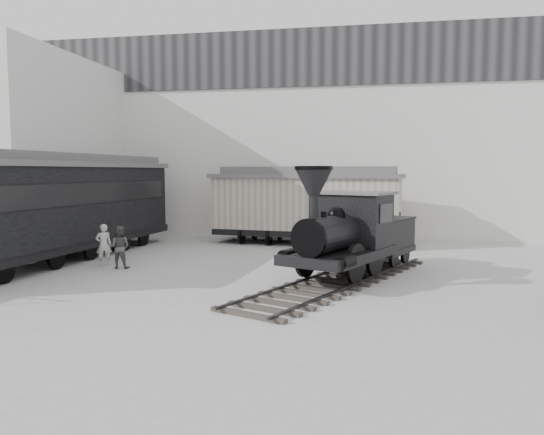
% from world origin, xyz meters
% --- Properties ---
extents(ground, '(90.00, 90.00, 0.00)m').
position_xyz_m(ground, '(0.00, 0.00, 0.00)').
color(ground, '#9E9E9B').
extents(north_wall, '(34.00, 2.51, 11.00)m').
position_xyz_m(north_wall, '(0.00, 14.98, 5.55)').
color(north_wall, silver).
rests_on(north_wall, ground).
extents(west_pavilion, '(7.00, 12.11, 9.00)m').
position_xyz_m(west_pavilion, '(-14.50, 9.96, 4.49)').
color(west_pavilion, silver).
rests_on(west_pavilion, ground).
extents(locomotive, '(6.19, 10.32, 3.63)m').
position_xyz_m(locomotive, '(1.93, 3.39, 1.34)').
color(locomotive, '#322A26').
rests_on(locomotive, ground).
extents(boxcar, '(9.57, 3.91, 3.81)m').
position_xyz_m(boxcar, '(-0.51, 11.55, 2.00)').
color(boxcar, black).
rests_on(boxcar, ground).
extents(passenger_coach, '(4.26, 15.02, 3.97)m').
position_xyz_m(passenger_coach, '(-9.72, 4.81, 2.19)').
color(passenger_coach, black).
rests_on(passenger_coach, ground).
extents(visitor_a, '(0.69, 0.63, 1.59)m').
position_xyz_m(visitor_a, '(-7.35, 4.15, 0.80)').
color(visitor_a, beige).
rests_on(visitor_a, ground).
extents(visitor_b, '(0.80, 0.64, 1.58)m').
position_xyz_m(visitor_b, '(-6.50, 3.76, 0.79)').
color(visitor_b, '#4A4B4B').
rests_on(visitor_b, ground).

